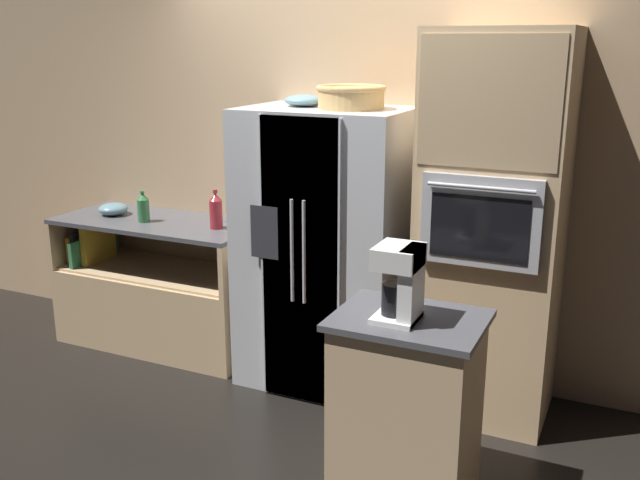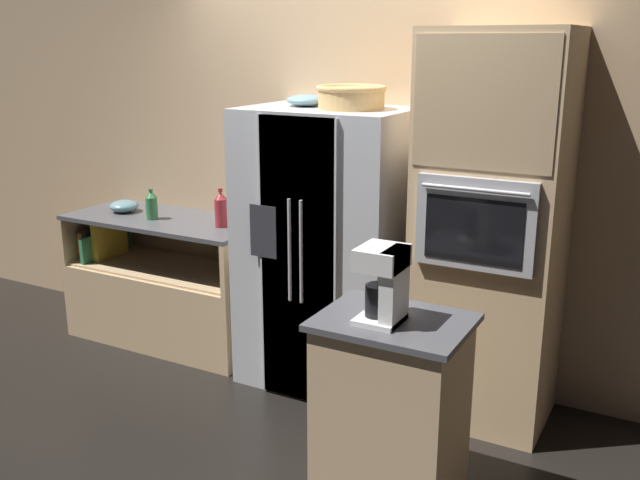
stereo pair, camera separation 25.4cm
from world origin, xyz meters
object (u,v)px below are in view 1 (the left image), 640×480
wicker_basket (351,96)px  coffee_maker (403,280)px  wall_oven (492,230)px  bottle_tall (216,211)px  fruit_bowl (305,100)px  bottle_short (143,207)px  mixing_bowl (113,209)px  refrigerator (325,250)px

wicker_basket → coffee_maker: (0.67, -1.02, -0.69)m
wall_oven → bottle_tall: 1.79m
wall_oven → bottle_tall: wall_oven is taller
wall_oven → fruit_bowl: bearing=179.7°
fruit_bowl → bottle_short: fruit_bowl is taller
wall_oven → bottle_short: (-2.33, -0.09, -0.08)m
wicker_basket → fruit_bowl: bearing=172.2°
bottle_tall → bottle_short: size_ratio=1.22×
mixing_bowl → coffee_maker: size_ratio=0.61×
refrigerator → coffee_maker: bearing=-50.7°
wall_oven → bottle_short: size_ratio=10.14×
wall_oven → bottle_short: wall_oven is taller
wall_oven → fruit_bowl: (-1.15, 0.01, 0.67)m
mixing_bowl → coffee_maker: coffee_maker is taller
wall_oven → fruit_bowl: 1.33m
coffee_maker → refrigerator: bearing=129.3°
fruit_bowl → wicker_basket: bearing=-7.8°
fruit_bowl → bottle_tall: fruit_bowl is taller
bottle_short → mixing_bowl: size_ratio=1.04×
wicker_basket → fruit_bowl: size_ratio=1.65×
mixing_bowl → fruit_bowl: bearing=0.9°
fruit_bowl → bottle_tall: bearing=-176.8°
fruit_bowl → bottle_short: size_ratio=1.14×
wicker_basket → coffee_maker: wicker_basket is taller
wicker_basket → bottle_short: 1.69m
wall_oven → fruit_bowl: size_ratio=8.90×
wicker_basket → fruit_bowl: (-0.32, 0.04, -0.04)m
bottle_tall → coffee_maker: bearing=-32.4°
bottle_tall → wall_oven: bearing=1.0°
fruit_bowl → bottle_short: (-1.18, -0.09, -0.75)m
wicker_basket → bottle_short: bearing=-178.1°
bottle_tall → coffee_maker: (1.63, -1.03, 0.07)m
bottle_tall → wicker_basket: bearing=-0.5°
fruit_bowl → wall_oven: bearing=-0.3°
refrigerator → coffee_maker: (0.83, -1.02, 0.24)m
bottle_short → coffee_maker: 2.38m
refrigerator → bottle_short: bearing=-178.1°
wall_oven → coffee_maker: size_ratio=6.41×
wicker_basket → bottle_short: (-1.50, -0.05, -0.79)m
wall_oven → mixing_bowl: 2.66m
fruit_bowl → mixing_bowl: 1.71m
wall_oven → bottle_tall: (-1.79, -0.03, -0.06)m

